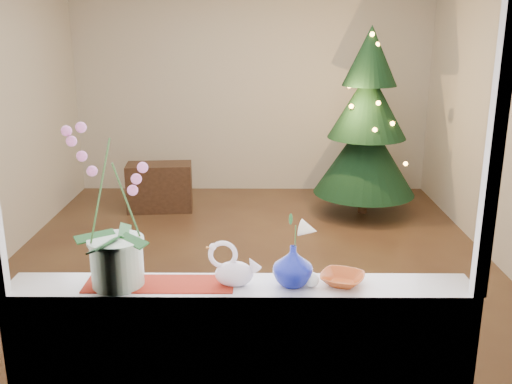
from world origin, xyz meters
TOP-DOWN VIEW (x-y plane):
  - ground at (0.00, 0.00)m, footprint 5.00×5.00m
  - wall_back at (0.00, 2.50)m, footprint 4.50×0.10m
  - wall_front at (0.00, -2.50)m, footprint 4.50×0.10m
  - window_apron at (0.00, -2.46)m, footprint 2.20×0.08m
  - windowsill at (0.00, -2.37)m, footprint 2.20×0.26m
  - window_frame at (0.00, -2.47)m, footprint 2.22×0.06m
  - runner at (-0.38, -2.37)m, footprint 0.70×0.20m
  - orchid_pot at (-0.57, -2.38)m, footprint 0.28×0.28m
  - swan at (-0.03, -2.38)m, footprint 0.27×0.20m
  - blue_vase at (0.25, -2.37)m, footprint 0.26×0.26m
  - lily at (0.25, -2.37)m, footprint 0.12×0.07m
  - paperweight at (0.33, -2.39)m, footprint 0.07×0.07m
  - amber_dish at (0.48, -2.36)m, footprint 0.23×0.23m
  - xmas_tree at (1.29, 1.49)m, footprint 1.32×1.32m
  - side_table at (-1.07, 1.58)m, footprint 0.77×0.44m

SIDE VIEW (x-z plane):
  - ground at x=0.00m, z-range 0.00..0.00m
  - side_table at x=-1.07m, z-range 0.00..0.56m
  - window_apron at x=0.00m, z-range 0.00..0.88m
  - windowsill at x=0.00m, z-range 0.88..0.92m
  - runner at x=-0.38m, z-range 0.92..0.93m
  - amber_dish at x=0.48m, z-range 0.92..0.96m
  - paperweight at x=0.33m, z-range 0.92..0.99m
  - swan at x=-0.03m, z-range 0.92..1.13m
  - blue_vase at x=0.25m, z-range 0.92..1.14m
  - xmas_tree at x=1.29m, z-range 0.00..2.10m
  - lily at x=0.25m, z-range 1.14..1.31m
  - orchid_pot at x=-0.57m, z-range 0.92..1.69m
  - wall_back at x=0.00m, z-range 0.00..2.70m
  - wall_front at x=0.00m, z-range 0.00..2.70m
  - window_frame at x=0.00m, z-range 0.90..2.50m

